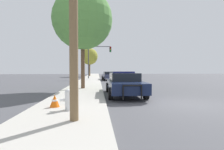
{
  "coord_description": "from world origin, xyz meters",
  "views": [
    {
      "loc": [
        -3.98,
        -7.8,
        1.61
      ],
      "look_at": [
        -2.04,
        15.54,
        0.87
      ],
      "focal_mm": 28.0,
      "sensor_mm": 36.0,
      "label": 1
    }
  ],
  "objects": [
    {
      "name": "traffic_light",
      "position": [
        -3.98,
        21.26,
        3.96
      ],
      "size": [
        3.86,
        0.35,
        5.44
      ],
      "color": "#424247",
      "rests_on": "sidewalk_left"
    },
    {
      "name": "ground_plane",
      "position": [
        0.0,
        0.0,
        0.0
      ],
      "size": [
        110.0,
        110.0,
        0.0
      ],
      "primitive_type": "plane",
      "color": "#4F4F54"
    },
    {
      "name": "police_car",
      "position": [
        -2.31,
        3.06,
        0.75
      ],
      "size": [
        2.19,
        5.31,
        1.48
      ],
      "rotation": [
        0.0,
        0.0,
        3.13
      ],
      "color": "#141E3D",
      "rests_on": "ground_plane"
    },
    {
      "name": "car_background_midblock",
      "position": [
        -2.26,
        18.53,
        0.7
      ],
      "size": [
        2.12,
        4.6,
        1.29
      ],
      "rotation": [
        0.0,
        0.0,
        0.05
      ],
      "color": "#333856",
      "rests_on": "ground_plane"
    },
    {
      "name": "tree_sidewalk_near",
      "position": [
        -5.13,
        6.13,
        5.51
      ],
      "size": [
        4.68,
        4.68,
        7.74
      ],
      "color": "brown",
      "rests_on": "sidewalk_left"
    },
    {
      "name": "fire_hydrant",
      "position": [
        -5.05,
        -1.29,
        0.53
      ],
      "size": [
        0.61,
        0.27,
        0.76
      ],
      "color": "white",
      "rests_on": "sidewalk_left"
    },
    {
      "name": "tree_sidewalk_far",
      "position": [
        -5.82,
        32.41,
        4.58
      ],
      "size": [
        3.79,
        3.79,
        6.37
      ],
      "color": "brown",
      "rests_on": "sidewalk_left"
    },
    {
      "name": "sidewalk_left",
      "position": [
        -5.1,
        0.0,
        0.07
      ],
      "size": [
        3.0,
        110.0,
        0.13
      ],
      "color": "#BCB7AD",
      "rests_on": "ground_plane"
    },
    {
      "name": "traffic_cone",
      "position": [
        -5.67,
        -0.77,
        0.37
      ],
      "size": [
        0.39,
        0.39,
        0.48
      ],
      "color": "orange",
      "rests_on": "sidewalk_left"
    }
  ]
}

